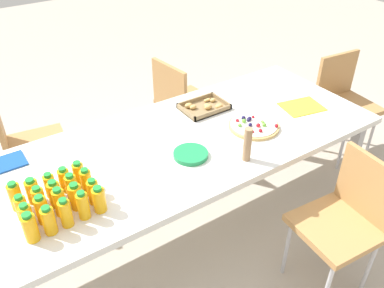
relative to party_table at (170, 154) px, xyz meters
The scene contains 32 objects.
ground_plane 0.68m from the party_table, ahead, with size 12.00×12.00×0.00m, color #B2A899.
party_table is the anchor object (origin of this frame).
chair_far_right 0.99m from the party_table, 53.53° to the left, with size 0.45×0.45×0.83m.
chair_near_right 1.02m from the party_table, 52.11° to the right, with size 0.43×0.43×0.83m.
chair_far_left 1.08m from the party_table, 125.45° to the left, with size 0.45×0.45×0.83m.
chair_end 1.69m from the party_table, ahead, with size 0.44×0.44×0.83m.
juice_bottle_0 0.89m from the party_table, 162.24° to the right, with size 0.06×0.06×0.15m.
juice_bottle_1 0.81m from the party_table, 160.41° to the right, with size 0.06×0.06×0.15m.
juice_bottle_2 0.75m from the party_table, 158.59° to the right, with size 0.05×0.05×0.15m.
juice_bottle_3 0.67m from the party_table, 156.34° to the right, with size 0.05×0.05×0.15m.
juice_bottle_4 0.60m from the party_table, 153.54° to the right, with size 0.06×0.06×0.14m.
juice_bottle_5 0.86m from the party_table, 166.69° to the right, with size 0.05×0.05×0.14m.
juice_bottle_6 0.80m from the party_table, 166.06° to the right, with size 0.06×0.06×0.15m.
juice_bottle_7 0.72m from the party_table, 164.73° to the right, with size 0.05×0.05×0.15m.
juice_bottle_8 0.65m from the party_table, 163.01° to the right, with size 0.06×0.06×0.14m.
juice_bottle_9 0.58m from the party_table, 159.53° to the right, with size 0.05×0.05×0.14m.
juice_bottle_10 0.85m from the party_table, behind, with size 0.05×0.05×0.13m.
juice_bottle_11 0.77m from the party_table, behind, with size 0.05×0.05×0.14m.
juice_bottle_12 0.70m from the party_table, behind, with size 0.06×0.06×0.14m.
juice_bottle_13 0.63m from the party_table, 168.65° to the right, with size 0.05×0.05×0.15m.
juice_bottle_14 0.56m from the party_table, 167.56° to the right, with size 0.05×0.05×0.14m.
juice_bottle_15 0.85m from the party_table, behind, with size 0.06×0.06×0.15m.
juice_bottle_16 0.77m from the party_table, behind, with size 0.06×0.06×0.13m.
juice_bottle_17 0.69m from the party_table, behind, with size 0.05×0.05×0.13m.
juice_bottle_18 0.62m from the party_table, behind, with size 0.05×0.05×0.13m.
juice_bottle_19 0.55m from the party_table, behind, with size 0.05×0.05×0.14m.
fruit_pizza 0.54m from the party_table, 12.17° to the right, with size 0.31×0.31×0.05m.
snack_tray 0.48m from the party_table, 30.28° to the left, with size 0.29×0.21×0.04m.
plate_stack 0.17m from the party_table, 71.90° to the right, with size 0.19×0.19×0.02m.
napkin_stack 0.86m from the party_table, 156.43° to the left, with size 0.15×0.15×0.01m, color #194CA5.
cardboard_tube 0.46m from the party_table, 50.33° to the right, with size 0.04×0.04×0.20m, color #9E7A56.
paper_folder 0.96m from the party_table, ahead, with size 0.26×0.20×0.01m, color yellow.
Camera 1 is at (-0.94, -1.63, 2.05)m, focal length 38.11 mm.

